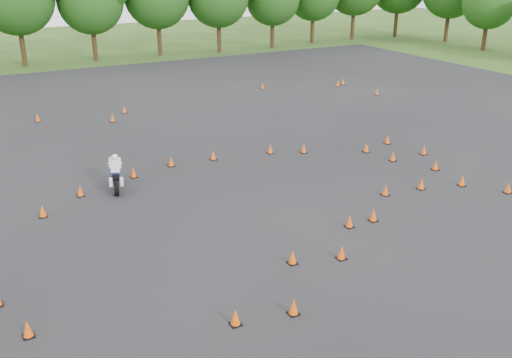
{
  "coord_description": "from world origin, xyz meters",
  "views": [
    {
      "loc": [
        -9.62,
        -13.77,
        9.15
      ],
      "look_at": [
        0.0,
        4.0,
        1.2
      ],
      "focal_mm": 40.0,
      "sensor_mm": 36.0,
      "label": 1
    }
  ],
  "objects": [
    {
      "name": "asphalt_pad",
      "position": [
        0.0,
        6.0,
        0.01
      ],
      "size": [
        62.0,
        62.0,
        0.0
      ],
      "primitive_type": "plane",
      "color": "black",
      "rests_on": "ground"
    },
    {
      "name": "treeline",
      "position": [
        2.73,
        35.16,
        4.64
      ],
      "size": [
        87.12,
        32.53,
        10.51
      ],
      "color": "#1D4714",
      "rests_on": "ground"
    },
    {
      "name": "rider_white",
      "position": [
        -4.28,
        8.48,
        0.8
      ],
      "size": [
        1.06,
        2.14,
        1.58
      ],
      "primitive_type": null,
      "rotation": [
        0.0,
        0.0,
        1.35
      ],
      "color": "silver",
      "rests_on": "ground"
    },
    {
      "name": "ground",
      "position": [
        0.0,
        0.0,
        0.0
      ],
      "size": [
        140.0,
        140.0,
        0.0
      ],
      "primitive_type": "plane",
      "color": "#2D5119",
      "rests_on": "ground"
    },
    {
      "name": "traffic_cones",
      "position": [
        0.23,
        5.82,
        0.23
      ],
      "size": [
        35.91,
        33.67,
        0.45
      ],
      "color": "#EC5209",
      "rests_on": "asphalt_pad"
    }
  ]
}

